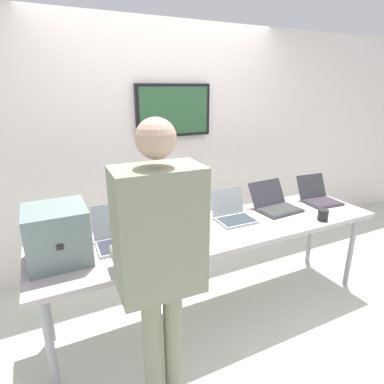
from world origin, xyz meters
name	(u,v)px	position (x,y,z in m)	size (l,w,h in m)	color
ground	(217,311)	(0.00, 0.00, -0.02)	(8.00, 8.00, 0.04)	beige
back_wall	(166,147)	(0.00, 1.13, 1.26)	(8.00, 0.11, 2.50)	silver
workbench	(219,234)	(0.00, 0.00, 0.73)	(2.86, 0.70, 0.79)	#AEA2A7
equipment_box	(57,234)	(-1.19, 0.04, 0.97)	(0.38, 0.39, 0.37)	slate
laptop_station_0	(121,235)	(-0.77, 0.10, 0.85)	(0.39, 0.33, 0.27)	#AAB0B6
laptop_station_1	(181,224)	(-0.30, 0.11, 0.84)	(0.32, 0.34, 0.22)	#AFADB7
laptop_station_2	(232,213)	(0.20, 0.11, 0.85)	(0.32, 0.31, 0.25)	#AFB6B5
laptop_station_3	(275,203)	(0.68, 0.13, 0.84)	(0.40, 0.39, 0.23)	#36333A
laptop_station_4	(318,196)	(1.20, 0.10, 0.84)	(0.35, 0.37, 0.24)	#393A3D
person	(159,252)	(-0.74, -0.62, 1.06)	(0.45, 0.60, 1.75)	gray
coffee_mug	(323,215)	(0.88, -0.25, 0.83)	(0.09, 0.09, 0.09)	black
paper_sheet	(177,249)	(-0.45, -0.17, 0.79)	(0.28, 0.34, 0.00)	white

